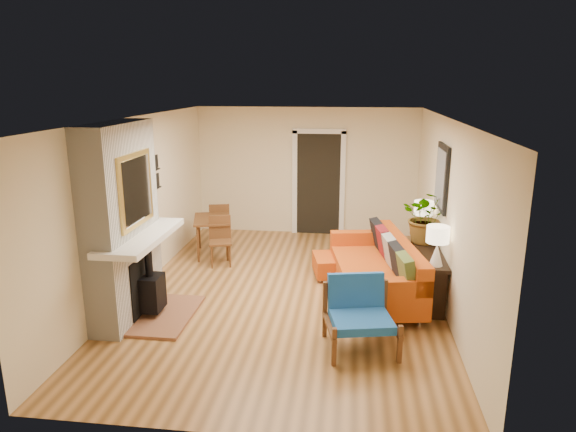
# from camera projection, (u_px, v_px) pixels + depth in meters

# --- Properties ---
(room_shell) EXTENTS (6.50, 6.50, 6.50)m
(room_shell) POSITION_uv_depth(u_px,v_px,m) (335.00, 181.00, 9.88)
(room_shell) COLOR #B47D45
(room_shell) RESTS_ON ground
(fireplace) EXTENTS (1.09, 1.68, 2.60)m
(fireplace) POSITION_uv_depth(u_px,v_px,m) (125.00, 228.00, 6.71)
(fireplace) COLOR white
(fireplace) RESTS_ON ground
(sofa) EXTENTS (1.40, 2.49, 0.93)m
(sofa) POSITION_uv_depth(u_px,v_px,m) (380.00, 269.00, 7.58)
(sofa) COLOR silver
(sofa) RESTS_ON ground
(ottoman) EXTENTS (0.80, 0.80, 0.34)m
(ottoman) POSITION_uv_depth(u_px,v_px,m) (335.00, 264.00, 8.37)
(ottoman) COLOR silver
(ottoman) RESTS_ON ground
(blue_chair) EXTENTS (0.95, 0.93, 0.84)m
(blue_chair) POSITION_uv_depth(u_px,v_px,m) (359.00, 310.00, 6.12)
(blue_chair) COLOR brown
(blue_chair) RESTS_ON ground
(dining_table) EXTENTS (0.95, 1.61, 0.84)m
(dining_table) POSITION_uv_depth(u_px,v_px,m) (216.00, 225.00, 9.35)
(dining_table) COLOR brown
(dining_table) RESTS_ON ground
(console_table) EXTENTS (0.34, 1.85, 0.72)m
(console_table) POSITION_uv_depth(u_px,v_px,m) (427.00, 258.00, 7.55)
(console_table) COLOR black
(console_table) RESTS_ON ground
(lamp_near) EXTENTS (0.30, 0.30, 0.54)m
(lamp_near) POSITION_uv_depth(u_px,v_px,m) (437.00, 241.00, 6.73)
(lamp_near) COLOR white
(lamp_near) RESTS_ON console_table
(lamp_far) EXTENTS (0.30, 0.30, 0.54)m
(lamp_far) POSITION_uv_depth(u_px,v_px,m) (423.00, 213.00, 8.14)
(lamp_far) COLOR white
(lamp_far) RESTS_ON console_table
(houseplant) EXTENTS (0.74, 0.64, 0.82)m
(houseplant) POSITION_uv_depth(u_px,v_px,m) (427.00, 216.00, 7.67)
(houseplant) COLOR #1E5919
(houseplant) RESTS_ON console_table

